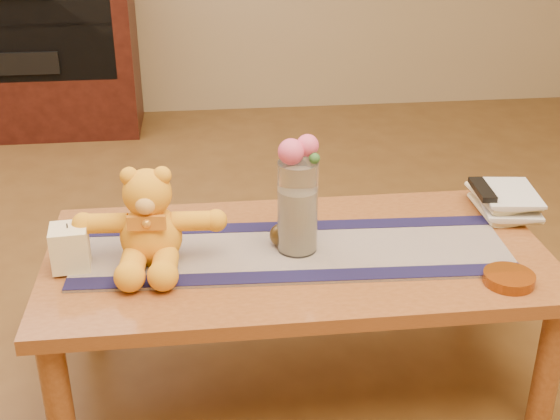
{
  "coord_description": "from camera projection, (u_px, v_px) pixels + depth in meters",
  "views": [
    {
      "loc": [
        -0.26,
        -1.77,
        1.43
      ],
      "look_at": [
        -0.05,
        0.0,
        0.58
      ],
      "focal_mm": 46.56,
      "sensor_mm": 36.0,
      "label": 1
    }
  ],
  "objects": [
    {
      "name": "leaf_sprig",
      "position": [
        314.0,
        158.0,
        1.89
      ],
      "size": [
        0.03,
        0.03,
        0.03
      ],
      "primitive_type": "sphere",
      "color": "#33662D",
      "rests_on": "glass_vase"
    },
    {
      "name": "book_top",
      "position": [
        482.0,
        194.0,
        2.22
      ],
      "size": [
        0.19,
        0.24,
        0.02
      ],
      "primitive_type": "imported",
      "rotation": [
        0.0,
        0.0,
        -0.13
      ],
      "color": "#F8EEC0",
      "rests_on": "book_upper"
    },
    {
      "name": "pillar_candle",
      "position": [
        70.0,
        247.0,
        1.91
      ],
      "size": [
        0.1,
        0.1,
        0.12
      ],
      "primitive_type": "cube",
      "rotation": [
        0.0,
        0.0,
        0.08
      ],
      "color": "#FFF0BB",
      "rests_on": "persian_runner"
    },
    {
      "name": "floor",
      "position": [
        296.0,
        379.0,
        2.23
      ],
      "size": [
        5.5,
        5.5,
        0.0
      ],
      "primitive_type": "plane",
      "color": "brown",
      "rests_on": "ground"
    },
    {
      "name": "book_lower",
      "position": [
        481.0,
        205.0,
        2.24
      ],
      "size": [
        0.2,
        0.25,
        0.02
      ],
      "primitive_type": "imported",
      "rotation": [
        0.0,
        0.0,
        -0.16
      ],
      "color": "#F8EEC0",
      "rests_on": "book_bottom"
    },
    {
      "name": "stereo_lower",
      "position": [
        24.0,
        58.0,
        4.01
      ],
      "size": [
        0.42,
        0.28,
        0.12
      ],
      "primitive_type": "cube",
      "color": "black",
      "rests_on": "media_cabinet"
    },
    {
      "name": "persian_runner",
      "position": [
        293.0,
        251.0,
        2.02
      ],
      "size": [
        1.22,
        0.41,
        0.01
      ],
      "primitive_type": "cube",
      "rotation": [
        0.0,
        0.0,
        -0.05
      ],
      "color": "#201C4F",
      "rests_on": "coffee_table_top"
    },
    {
      "name": "coffee_table_top",
      "position": [
        298.0,
        257.0,
        2.04
      ],
      "size": [
        1.4,
        0.7,
        0.04
      ],
      "primitive_type": "cube",
      "color": "brown",
      "rests_on": "floor"
    },
    {
      "name": "rose_left",
      "position": [
        291.0,
        152.0,
        1.89
      ],
      "size": [
        0.07,
        0.07,
        0.07
      ],
      "primitive_type": "sphere",
      "color": "#E24F7A",
      "rests_on": "glass_vase"
    },
    {
      "name": "table_leg_br",
      "position": [
        471.0,
        263.0,
        2.47
      ],
      "size": [
        0.07,
        0.07,
        0.41
      ],
      "primitive_type": "cylinder",
      "color": "brown",
      "rests_on": "floor"
    },
    {
      "name": "potpourri_fill",
      "position": [
        297.0,
        220.0,
        1.99
      ],
      "size": [
        0.09,
        0.09,
        0.18
      ],
      "primitive_type": "cylinder",
      "color": "beige",
      "rests_on": "glass_vase"
    },
    {
      "name": "book_bottom",
      "position": [
        479.0,
        210.0,
        2.25
      ],
      "size": [
        0.17,
        0.23,
        0.02
      ],
      "primitive_type": "imported",
      "rotation": [
        0.0,
        0.0,
        -0.03
      ],
      "color": "#F8EEC0",
      "rests_on": "coffee_table_top"
    },
    {
      "name": "table_leg_fl",
      "position": [
        59.0,
        407.0,
        1.81
      ],
      "size": [
        0.07,
        0.07,
        0.41
      ],
      "primitive_type": "cylinder",
      "color": "brown",
      "rests_on": "floor"
    },
    {
      "name": "runner_border_far",
      "position": [
        289.0,
        226.0,
        2.15
      ],
      "size": [
        1.2,
        0.12,
        0.0
      ],
      "primitive_type": "cube",
      "rotation": [
        0.0,
        0.0,
        -0.05
      ],
      "color": "#141236",
      "rests_on": "persian_runner"
    },
    {
      "name": "teddy_bear",
      "position": [
        150.0,
        217.0,
        1.92
      ],
      "size": [
        0.4,
        0.33,
        0.26
      ],
      "primitive_type": null,
      "rotation": [
        0.0,
        0.0,
        -0.06
      ],
      "color": "#F4A31E",
      "rests_on": "persian_runner"
    },
    {
      "name": "cabinet_shelf",
      "position": [
        17.0,
        22.0,
        3.9
      ],
      "size": [
        1.02,
        0.2,
        0.02
      ],
      "primitive_type": "cube",
      "color": "black",
      "rests_on": "media_cabinet"
    },
    {
      "name": "candle_wick",
      "position": [
        67.0,
        226.0,
        1.89
      ],
      "size": [
        0.0,
        0.0,
        0.01
      ],
      "primitive_type": "cylinder",
      "rotation": [
        0.0,
        0.0,
        0.08
      ],
      "color": "black",
      "rests_on": "pillar_candle"
    },
    {
      "name": "table_leg_fr",
      "position": [
        548.0,
        369.0,
        1.95
      ],
      "size": [
        0.07,
        0.07,
        0.41
      ],
      "primitive_type": "cylinder",
      "color": "brown",
      "rests_on": "floor"
    },
    {
      "name": "tv_remote",
      "position": [
        482.0,
        189.0,
        2.21
      ],
      "size": [
        0.06,
        0.16,
        0.02
      ],
      "primitive_type": "cube",
      "rotation": [
        0.0,
        0.0,
        -0.08
      ],
      "color": "black",
      "rests_on": "book_top"
    },
    {
      "name": "rose_right",
      "position": [
        307.0,
        145.0,
        1.9
      ],
      "size": [
        0.06,
        0.06,
        0.06
      ],
      "primitive_type": "sphere",
      "color": "#E24F7A",
      "rests_on": "glass_vase"
    },
    {
      "name": "glass_vase",
      "position": [
        298.0,
        207.0,
        1.97
      ],
      "size": [
        0.11,
        0.11,
        0.26
      ],
      "primitive_type": "cylinder",
      "color": "silver",
      "rests_on": "persian_runner"
    },
    {
      "name": "amber_dish",
      "position": [
        509.0,
        278.0,
        1.87
      ],
      "size": [
        0.14,
        0.14,
        0.03
      ],
      "primitive_type": "cylinder",
      "rotation": [
        0.0,
        0.0,
        -0.05
      ],
      "color": "#BF5914",
      "rests_on": "coffee_table_top"
    },
    {
      "name": "blue_flower_side",
      "position": [
        286.0,
        153.0,
        1.92
      ],
      "size": [
        0.04,
        0.04,
        0.04
      ],
      "primitive_type": "sphere",
      "color": "#4B499E",
      "rests_on": "glass_vase"
    },
    {
      "name": "cabinet_cavity",
      "position": [
        14.0,
        25.0,
        3.83
      ],
      "size": [
        1.02,
        0.03,
        0.61
      ],
      "primitive_type": "cube",
      "color": "black",
      "rests_on": "media_cabinet"
    },
    {
      "name": "blue_flower_back",
      "position": [
        300.0,
        148.0,
        1.93
      ],
      "size": [
        0.04,
        0.04,
        0.04
      ],
      "primitive_type": "sphere",
      "color": "#4B499E",
      "rests_on": "glass_vase"
    },
    {
      "name": "table_leg_bl",
      "position": [
        87.0,
        286.0,
        2.33
      ],
      "size": [
        0.07,
        0.07,
        0.41
      ],
      "primitive_type": "cylinder",
      "color": "brown",
      "rests_on": "floor"
    },
    {
      "name": "media_cabinet",
      "position": [
        26.0,
        37.0,
        4.08
      ],
      "size": [
        1.2,
        0.5,
        1.1
      ],
      "primitive_type": "cube",
      "color": "black",
      "rests_on": "floor"
    },
    {
      "name": "book_upper",
      "position": [
        478.0,
        199.0,
        2.23
      ],
      "size": [
        0.17,
        0.23,
        0.02
      ],
      "primitive_type": "imported",
      "rotation": [
        0.0,
        0.0,
        0.03
      ],
      "color": "#F8EEC0",
      "rests_on": "book_lower"
    },
    {
      "name": "bronze_ball",
      "position": [
        281.0,
        235.0,
        2.03
      ],
      "size": [
        0.07,
        0.07,
        0.07
      ],
      "primitive_type": "sphere",
      "rotation": [
        0.0,
        0.0,
        0.08
      ],
      "color": "#463417",
      "rests_on": "persian_runner"
    },
    {
      "name": "runner_border_near",
      "position": [
        298.0,
        276.0,
        1.89
      ],
      "size": [
        1.2,
        0.12,
        0.0
      ],
      "primitive_type": "cube",
      "rotation": [
        0.0,
        0.0,
        -0.05
      ],
      "color": "#141236",
      "rests_on": "persian_runner"
    }
  ]
}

